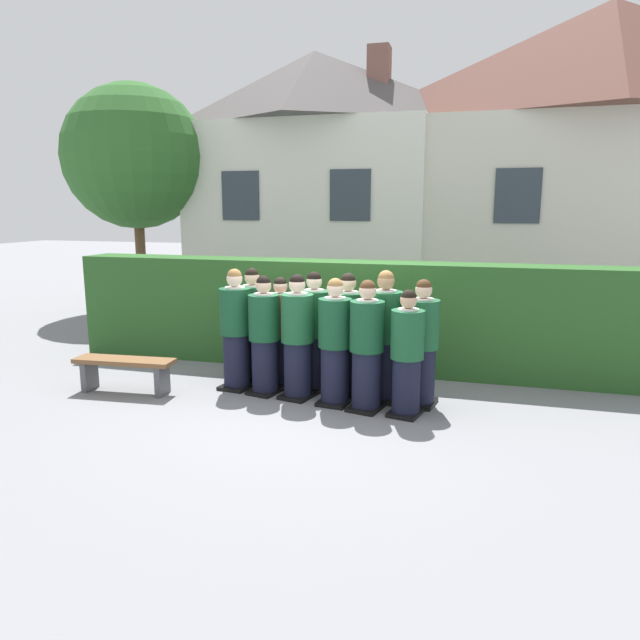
{
  "coord_description": "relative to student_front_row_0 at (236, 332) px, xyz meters",
  "views": [
    {
      "loc": [
        2.08,
        -7.14,
        2.54
      ],
      "look_at": [
        0.0,
        0.23,
        1.05
      ],
      "focal_mm": 32.91,
      "sensor_mm": 36.0,
      "label": 1
    }
  ],
  "objects": [
    {
      "name": "ground_plane",
      "position": [
        1.23,
        -0.25,
        -0.81
      ],
      "size": [
        60.0,
        60.0,
        0.0
      ],
      "primitive_type": "plane",
      "color": "slate"
    },
    {
      "name": "student_front_row_0",
      "position": [
        0.0,
        0.0,
        0.0
      ],
      "size": [
        0.46,
        0.56,
        1.7
      ],
      "color": "black",
      "rests_on": "ground"
    },
    {
      "name": "student_front_row_1",
      "position": [
        0.47,
        -0.11,
        -0.03
      ],
      "size": [
        0.47,
        0.54,
        1.63
      ],
      "color": "black",
      "rests_on": "ground"
    },
    {
      "name": "student_front_row_2",
      "position": [
        0.96,
        -0.17,
        -0.01
      ],
      "size": [
        0.48,
        0.55,
        1.67
      ],
      "color": "black",
      "rests_on": "ground"
    },
    {
      "name": "student_front_row_3",
      "position": [
        1.5,
        -0.28,
        -0.02
      ],
      "size": [
        0.43,
        0.54,
        1.65
      ],
      "color": "black",
      "rests_on": "ground"
    },
    {
      "name": "student_front_row_4",
      "position": [
        1.94,
        -0.39,
        -0.02
      ],
      "size": [
        0.47,
        0.56,
        1.66
      ],
      "color": "black",
      "rests_on": "ground"
    },
    {
      "name": "student_front_row_5",
      "position": [
        2.45,
        -0.45,
        -0.06
      ],
      "size": [
        0.45,
        0.53,
        1.57
      ],
      "color": "black",
      "rests_on": "ground"
    },
    {
      "name": "student_rear_row_0",
      "position": [
        0.08,
        0.43,
        -0.01
      ],
      "size": [
        0.5,
        0.57,
        1.67
      ],
      "color": "black",
      "rests_on": "ground"
    },
    {
      "name": "student_in_red_blazer",
      "position": [
        0.55,
        0.31,
        -0.06
      ],
      "size": [
        0.42,
        0.49,
        1.57
      ],
      "color": "black",
      "rests_on": "ground"
    },
    {
      "name": "student_rear_row_2",
      "position": [
        1.07,
        0.25,
        -0.02
      ],
      "size": [
        0.49,
        0.55,
        1.66
      ],
      "color": "black",
      "rests_on": "ground"
    },
    {
      "name": "student_rear_row_3",
      "position": [
        1.57,
        0.16,
        -0.01
      ],
      "size": [
        0.49,
        0.56,
        1.67
      ],
      "color": "black",
      "rests_on": "ground"
    },
    {
      "name": "student_rear_row_4",
      "position": [
        2.09,
        0.05,
        0.02
      ],
      "size": [
        0.46,
        0.54,
        1.73
      ],
      "color": "black",
      "rests_on": "ground"
    },
    {
      "name": "student_rear_row_5",
      "position": [
        2.58,
        -0.02,
        -0.03
      ],
      "size": [
        0.44,
        0.52,
        1.64
      ],
      "color": "black",
      "rests_on": "ground"
    },
    {
      "name": "hedge",
      "position": [
        1.23,
        1.49,
        0.04
      ],
      "size": [
        9.1,
        0.7,
        1.7
      ],
      "color": "#285623",
      "rests_on": "ground"
    },
    {
      "name": "school_building_main",
      "position": [
        5.63,
        6.91,
        2.67
      ],
      "size": [
        8.27,
        3.23,
        6.77
      ],
      "color": "beige",
      "rests_on": "ground"
    },
    {
      "name": "school_building_annex",
      "position": [
        -0.86,
        6.91,
        2.36
      ],
      "size": [
        6.04,
        3.48,
        6.18
      ],
      "color": "silver",
      "rests_on": "ground"
    },
    {
      "name": "oak_tree_left",
      "position": [
        -4.81,
        5.23,
        2.86
      ],
      "size": [
        3.37,
        3.37,
        5.37
      ],
      "color": "brown",
      "rests_on": "ground"
    },
    {
      "name": "wooden_bench",
      "position": [
        -1.4,
        -0.62,
        -0.46
      ],
      "size": [
        1.42,
        0.46,
        0.48
      ],
      "color": "brown",
      "rests_on": "ground"
    }
  ]
}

